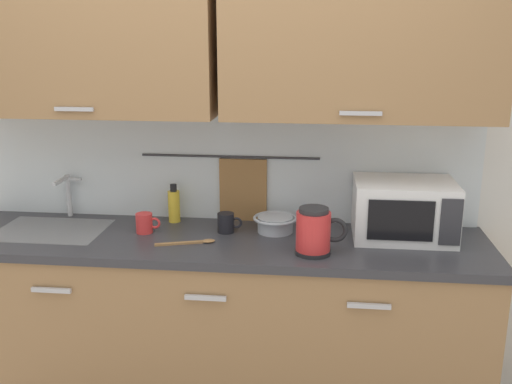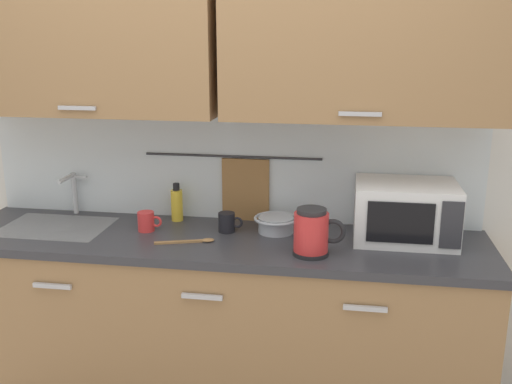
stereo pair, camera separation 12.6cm
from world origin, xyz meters
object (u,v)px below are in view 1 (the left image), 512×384
(mixing_bowl, at_px, (275,223))
(wooden_spoon, at_px, (193,242))
(dish_soap_bottle, at_px, (174,205))
(microwave, at_px, (404,210))
(mug_by_kettle, at_px, (226,223))
(electric_kettle, at_px, (314,232))
(mug_near_sink, at_px, (145,223))

(mixing_bowl, bearing_deg, wooden_spoon, -150.66)
(dish_soap_bottle, relative_size, wooden_spoon, 0.72)
(microwave, bearing_deg, wooden_spoon, -168.46)
(microwave, distance_m, dish_soap_bottle, 1.13)
(dish_soap_bottle, distance_m, mug_by_kettle, 0.32)
(mixing_bowl, height_order, mug_by_kettle, mug_by_kettle)
(dish_soap_bottle, bearing_deg, wooden_spoon, -62.28)
(electric_kettle, height_order, mug_near_sink, electric_kettle)
(mug_near_sink, xyz_separation_m, wooden_spoon, (0.26, -0.12, -0.04))
(wooden_spoon, bearing_deg, mixing_bowl, 29.34)
(mixing_bowl, xyz_separation_m, wooden_spoon, (-0.36, -0.20, -0.04))
(electric_kettle, distance_m, mug_near_sink, 0.84)
(electric_kettle, distance_m, wooden_spoon, 0.56)
(mug_by_kettle, bearing_deg, mixing_bowl, 7.81)
(wooden_spoon, bearing_deg, dish_soap_bottle, 117.72)
(microwave, height_order, dish_soap_bottle, microwave)
(dish_soap_bottle, bearing_deg, mixing_bowl, -10.89)
(microwave, distance_m, mug_by_kettle, 0.84)
(microwave, relative_size, mug_near_sink, 3.83)
(microwave, xyz_separation_m, wooden_spoon, (-0.96, -0.20, -0.13))
(mixing_bowl, bearing_deg, microwave, -0.68)
(microwave, height_order, mug_near_sink, microwave)
(dish_soap_bottle, xyz_separation_m, mixing_bowl, (0.52, -0.10, -0.04))
(mixing_bowl, distance_m, wooden_spoon, 0.42)
(dish_soap_bottle, xyz_separation_m, wooden_spoon, (0.16, -0.30, -0.08))
(mug_near_sink, bearing_deg, dish_soap_bottle, 61.34)
(wooden_spoon, bearing_deg, electric_kettle, -6.70)
(dish_soap_bottle, bearing_deg, electric_kettle, -27.38)
(wooden_spoon, bearing_deg, microwave, 11.54)
(microwave, distance_m, mixing_bowl, 0.61)
(electric_kettle, height_order, dish_soap_bottle, electric_kettle)
(microwave, bearing_deg, mug_near_sink, -176.55)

